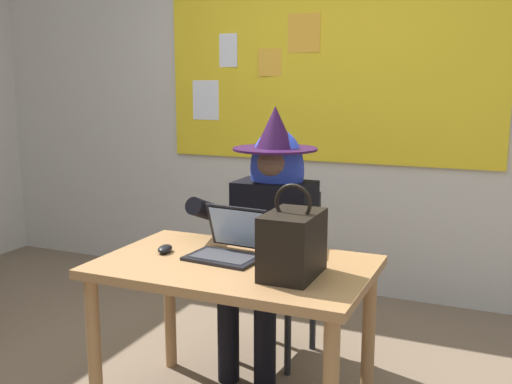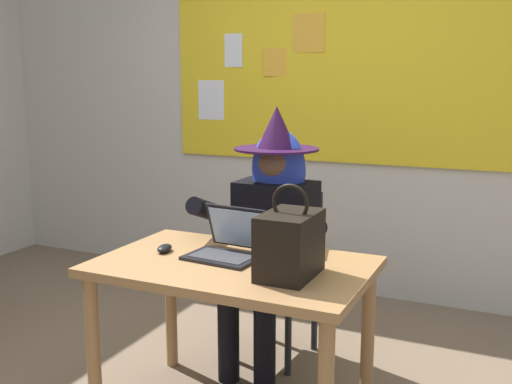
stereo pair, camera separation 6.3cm
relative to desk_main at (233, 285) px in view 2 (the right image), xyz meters
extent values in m
cube|color=beige|center=(-0.15, 1.85, 0.77)|extent=(5.84, 0.10, 2.80)
cube|color=yellow|center=(-0.15, 1.78, 0.92)|extent=(2.40, 0.02, 1.20)
cube|color=gold|center=(-0.54, 1.77, 1.01)|extent=(0.20, 0.02, 0.19)
cube|color=white|center=(-1.08, 1.77, 0.74)|extent=(0.22, 0.01, 0.30)
cube|color=white|center=(-0.89, 1.77, 1.10)|extent=(0.16, 0.01, 0.24)
cube|color=gold|center=(-0.31, 1.77, 1.21)|extent=(0.24, 0.01, 0.26)
cube|color=#A37547|center=(0.00, 0.00, 0.08)|extent=(1.18, 0.74, 0.04)
cylinder|color=#A37547|center=(-0.53, -0.31, -0.28)|extent=(0.06, 0.06, 0.69)
cylinder|color=#A37547|center=(-0.53, 0.31, -0.28)|extent=(0.06, 0.06, 0.69)
cylinder|color=#A37547|center=(0.53, 0.31, -0.28)|extent=(0.06, 0.06, 0.69)
cube|color=black|center=(-0.08, 0.65, -0.19)|extent=(0.45, 0.45, 0.04)
cube|color=black|center=(-0.06, 0.84, 0.05)|extent=(0.38, 0.07, 0.45)
cylinder|color=#262628|center=(0.08, 0.47, -0.42)|extent=(0.04, 0.04, 0.42)
cylinder|color=#262628|center=(-0.26, 0.49, -0.42)|extent=(0.04, 0.04, 0.42)
cylinder|color=#262628|center=(0.10, 0.81, -0.42)|extent=(0.04, 0.04, 0.42)
cylinder|color=#262628|center=(-0.24, 0.83, -0.42)|extent=(0.04, 0.04, 0.42)
cylinder|color=black|center=(0.02, 0.29, -0.40)|extent=(0.11, 0.11, 0.46)
cylinder|color=black|center=(-0.18, 0.29, -0.40)|extent=(0.11, 0.11, 0.46)
cylinder|color=black|center=(0.02, 0.46, -0.14)|extent=(0.15, 0.42, 0.15)
cylinder|color=black|center=(-0.18, 0.46, -0.14)|extent=(0.15, 0.42, 0.15)
cube|color=black|center=(-0.08, 0.67, 0.09)|extent=(0.42, 0.26, 0.52)
cylinder|color=black|center=(0.17, 0.44, 0.20)|extent=(0.09, 0.46, 0.24)
cylinder|color=black|center=(-0.33, 0.44, 0.20)|extent=(0.09, 0.46, 0.24)
sphere|color=brown|center=(-0.08, 0.67, 0.45)|extent=(0.20, 0.20, 0.20)
ellipsoid|color=blue|center=(-0.08, 0.70, 0.41)|extent=(0.30, 0.22, 0.44)
cylinder|color=#2D0F38|center=(-0.08, 0.67, 0.52)|extent=(0.45, 0.45, 0.01)
cone|color=#2D0F38|center=(-0.08, 0.67, 0.64)|extent=(0.21, 0.21, 0.23)
cube|color=black|center=(-0.07, 0.02, 0.11)|extent=(0.34, 0.24, 0.01)
cube|color=#333338|center=(-0.07, 0.02, 0.12)|extent=(0.28, 0.18, 0.00)
cube|color=black|center=(-0.05, 0.16, 0.22)|extent=(0.32, 0.10, 0.21)
cube|color=#99B7E0|center=(-0.05, 0.15, 0.21)|extent=(0.28, 0.09, 0.18)
ellipsoid|color=black|center=(-0.36, 0.01, 0.12)|extent=(0.08, 0.11, 0.03)
cube|color=black|center=(0.29, -0.06, 0.23)|extent=(0.20, 0.30, 0.26)
torus|color=black|center=(0.29, -0.06, 0.40)|extent=(0.16, 0.02, 0.16)
camera|label=1|loc=(1.06, -2.20, 0.87)|focal=41.16mm
camera|label=2|loc=(1.11, -2.18, 0.87)|focal=41.16mm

